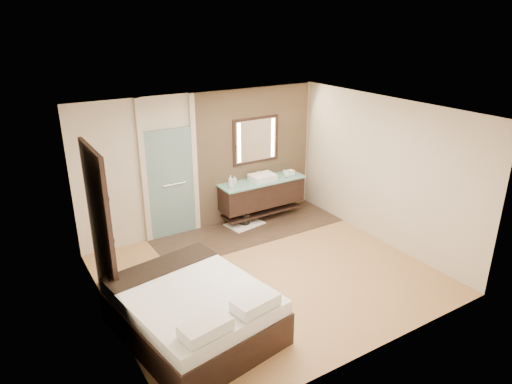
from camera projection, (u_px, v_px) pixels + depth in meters
floor at (268, 274)px, 7.55m from camera, size 5.00×5.00×0.00m
tile_strip at (249, 229)px, 9.11m from camera, size 3.80×1.30×0.01m
stone_wall at (255, 154)px, 9.36m from camera, size 2.60×0.08×2.70m
vanity at (262, 193)px, 9.40m from camera, size 1.85×0.55×0.88m
mirror_unit at (256, 140)px, 9.21m from camera, size 1.06×0.04×0.96m
frosted_door at (171, 179)px, 8.52m from camera, size 1.10×0.12×2.70m
shoji_partition at (101, 228)px, 6.40m from camera, size 0.06×1.20×2.40m
bed at (193, 311)px, 6.06m from camera, size 2.00×2.35×0.81m
bath_mat at (245, 224)px, 9.33m from camera, size 0.79×0.61×0.02m
waste_bin at (245, 219)px, 9.29m from camera, size 0.21×0.21×0.25m
tissue_box at (291, 172)px, 9.61m from camera, size 0.12×0.12×0.10m
soap_bottle_a at (231, 181)px, 8.88m from camera, size 0.11×0.11×0.25m
soap_bottle_b at (234, 180)px, 9.08m from camera, size 0.10×0.10×0.16m
soap_bottle_c at (287, 174)px, 9.44m from camera, size 0.16×0.16×0.15m
cup at (286, 173)px, 9.60m from camera, size 0.15×0.15×0.09m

